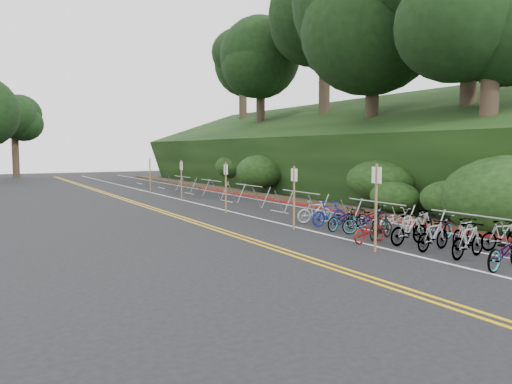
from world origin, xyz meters
TOP-DOWN VIEW (x-y plane):
  - ground at (0.00, 0.00)m, footprint 120.00×120.00m
  - road_markings at (0.63, 10.10)m, footprint 7.47×80.00m
  - red_curb at (5.70, 12.00)m, footprint 0.25×28.00m
  - embankment at (12.96, 19.04)m, footprint 14.30×48.14m
  - tree_cluster at (9.76, 22.04)m, footprint 31.66×53.38m
  - bike_rack_front at (3.10, -1.06)m, footprint 1.12×3.01m
  - bike_racks_rest at (3.00, 13.00)m, footprint 1.14×23.00m
  - signpost_near at (0.37, 0.21)m, footprint 0.08×0.40m
  - signposts_rest at (0.60, 14.00)m, footprint 0.08×18.40m
  - bike_front at (1.27, 1.45)m, footprint 0.78×1.63m
  - bike_valet at (2.91, 1.35)m, footprint 3.20×10.95m

SIDE VIEW (x-z plane):
  - ground at x=0.00m, z-range 0.00..0.00m
  - road_markings at x=0.63m, z-range 0.00..0.01m
  - red_curb at x=5.70m, z-range 0.00..0.10m
  - bike_front at x=1.27m, z-range 0.00..0.82m
  - bike_valet at x=2.91m, z-range -0.05..0.98m
  - bike_rack_front at x=3.10m, z-range 0.27..1.40m
  - bike_racks_rest at x=3.00m, z-range 0.27..1.44m
  - signposts_rest at x=0.60m, z-range 0.18..2.68m
  - signpost_near at x=0.37m, z-range 0.19..2.90m
  - embankment at x=12.96m, z-range -1.99..7.12m
  - tree_cluster at x=9.76m, z-range 2.14..19.10m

